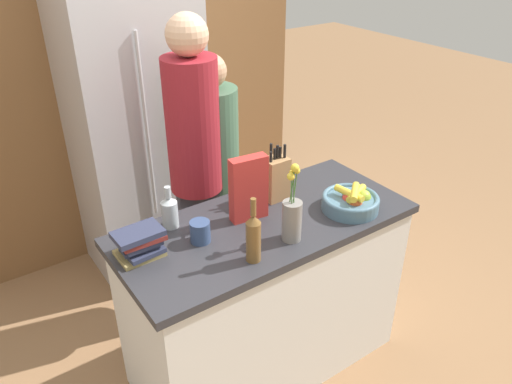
{
  "coord_description": "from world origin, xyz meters",
  "views": [
    {
      "loc": [
        -1.17,
        -1.59,
        2.2
      ],
      "look_at": [
        0.0,
        0.08,
        1.05
      ],
      "focal_mm": 35.0,
      "sensor_mm": 36.0,
      "label": 1
    }
  ],
  "objects_px": {
    "refrigerator": "(136,127)",
    "knife_block": "(275,178)",
    "person_at_sink": "(195,160)",
    "book_stack": "(140,242)",
    "person_in_blue": "(214,173)",
    "flower_vase": "(292,217)",
    "bottle_oil": "(253,237)",
    "fruit_bowl": "(352,201)",
    "cereal_box": "(249,189)",
    "coffee_mug": "(200,231)",
    "bottle_vinegar": "(170,211)"
  },
  "relations": [
    {
      "from": "flower_vase",
      "to": "bottle_oil",
      "type": "xyz_separation_m",
      "value": [
        -0.22,
        -0.03,
        0.0
      ]
    },
    {
      "from": "flower_vase",
      "to": "bottle_vinegar",
      "type": "bearing_deg",
      "value": 134.58
    },
    {
      "from": "flower_vase",
      "to": "bottle_oil",
      "type": "relative_size",
      "value": 1.27
    },
    {
      "from": "cereal_box",
      "to": "bottle_oil",
      "type": "xyz_separation_m",
      "value": [
        -0.17,
        -0.28,
        -0.04
      ]
    },
    {
      "from": "cereal_box",
      "to": "bottle_vinegar",
      "type": "bearing_deg",
      "value": 156.62
    },
    {
      "from": "refrigerator",
      "to": "flower_vase",
      "type": "bearing_deg",
      "value": -85.61
    },
    {
      "from": "fruit_bowl",
      "to": "coffee_mug",
      "type": "relative_size",
      "value": 2.29
    },
    {
      "from": "cereal_box",
      "to": "coffee_mug",
      "type": "xyz_separation_m",
      "value": [
        -0.28,
        -0.03,
        -0.11
      ]
    },
    {
      "from": "flower_vase",
      "to": "person_in_blue",
      "type": "relative_size",
      "value": 0.24
    },
    {
      "from": "flower_vase",
      "to": "person_in_blue",
      "type": "xyz_separation_m",
      "value": [
        0.08,
        0.81,
        -0.15
      ]
    },
    {
      "from": "cereal_box",
      "to": "book_stack",
      "type": "height_order",
      "value": "cereal_box"
    },
    {
      "from": "coffee_mug",
      "to": "bottle_oil",
      "type": "relative_size",
      "value": 0.41
    },
    {
      "from": "refrigerator",
      "to": "person_at_sink",
      "type": "distance_m",
      "value": 0.69
    },
    {
      "from": "fruit_bowl",
      "to": "coffee_mug",
      "type": "xyz_separation_m",
      "value": [
        -0.73,
        0.19,
        0.0
      ]
    },
    {
      "from": "flower_vase",
      "to": "book_stack",
      "type": "relative_size",
      "value": 1.8
    },
    {
      "from": "cereal_box",
      "to": "book_stack",
      "type": "distance_m",
      "value": 0.55
    },
    {
      "from": "refrigerator",
      "to": "coffee_mug",
      "type": "xyz_separation_m",
      "value": [
        -0.23,
        -1.22,
        -0.03
      ]
    },
    {
      "from": "person_in_blue",
      "to": "flower_vase",
      "type": "bearing_deg",
      "value": -85.22
    },
    {
      "from": "bottle_vinegar",
      "to": "person_in_blue",
      "type": "xyz_separation_m",
      "value": [
        0.48,
        0.41,
        -0.12
      ]
    },
    {
      "from": "cereal_box",
      "to": "person_in_blue",
      "type": "bearing_deg",
      "value": 76.13
    },
    {
      "from": "refrigerator",
      "to": "book_stack",
      "type": "height_order",
      "value": "refrigerator"
    },
    {
      "from": "refrigerator",
      "to": "coffee_mug",
      "type": "bearing_deg",
      "value": -100.51
    },
    {
      "from": "fruit_bowl",
      "to": "book_stack",
      "type": "relative_size",
      "value": 1.34
    },
    {
      "from": "fruit_bowl",
      "to": "cereal_box",
      "type": "xyz_separation_m",
      "value": [
        -0.45,
        0.22,
        0.11
      ]
    },
    {
      "from": "knife_block",
      "to": "coffee_mug",
      "type": "relative_size",
      "value": 2.5
    },
    {
      "from": "bottle_oil",
      "to": "knife_block",
      "type": "bearing_deg",
      "value": 43.32
    },
    {
      "from": "coffee_mug",
      "to": "book_stack",
      "type": "xyz_separation_m",
      "value": [
        -0.26,
        0.05,
        0.01
      ]
    },
    {
      "from": "flower_vase",
      "to": "book_stack",
      "type": "height_order",
      "value": "flower_vase"
    },
    {
      "from": "refrigerator",
      "to": "cereal_box",
      "type": "bearing_deg",
      "value": -87.35
    },
    {
      "from": "flower_vase",
      "to": "coffee_mug",
      "type": "xyz_separation_m",
      "value": [
        -0.34,
        0.22,
        -0.06
      ]
    },
    {
      "from": "bottle_vinegar",
      "to": "flower_vase",
      "type": "bearing_deg",
      "value": -45.42
    },
    {
      "from": "fruit_bowl",
      "to": "book_stack",
      "type": "xyz_separation_m",
      "value": [
        -0.99,
        0.24,
        0.02
      ]
    },
    {
      "from": "fruit_bowl",
      "to": "bottle_oil",
      "type": "distance_m",
      "value": 0.63
    },
    {
      "from": "book_stack",
      "to": "person_in_blue",
      "type": "height_order",
      "value": "person_in_blue"
    },
    {
      "from": "flower_vase",
      "to": "bottle_vinegar",
      "type": "height_order",
      "value": "flower_vase"
    },
    {
      "from": "fruit_bowl",
      "to": "book_stack",
      "type": "distance_m",
      "value": 1.02
    },
    {
      "from": "refrigerator",
      "to": "knife_block",
      "type": "height_order",
      "value": "refrigerator"
    },
    {
      "from": "person_in_blue",
      "to": "bottle_oil",
      "type": "bearing_deg",
      "value": -99.47
    },
    {
      "from": "bottle_oil",
      "to": "person_at_sink",
      "type": "distance_m",
      "value": 0.8
    },
    {
      "from": "cereal_box",
      "to": "person_in_blue",
      "type": "relative_size",
      "value": 0.2
    },
    {
      "from": "coffee_mug",
      "to": "book_stack",
      "type": "bearing_deg",
      "value": 168.5
    },
    {
      "from": "flower_vase",
      "to": "bottle_vinegar",
      "type": "distance_m",
      "value": 0.56
    },
    {
      "from": "knife_block",
      "to": "person_in_blue",
      "type": "bearing_deg",
      "value": 99.14
    },
    {
      "from": "knife_block",
      "to": "book_stack",
      "type": "xyz_separation_m",
      "value": [
        -0.75,
        -0.06,
        -0.05
      ]
    },
    {
      "from": "cereal_box",
      "to": "person_at_sink",
      "type": "height_order",
      "value": "person_at_sink"
    },
    {
      "from": "bottle_oil",
      "to": "person_at_sink",
      "type": "height_order",
      "value": "person_at_sink"
    },
    {
      "from": "refrigerator",
      "to": "fruit_bowl",
      "type": "relative_size",
      "value": 7.25
    },
    {
      "from": "fruit_bowl",
      "to": "person_in_blue",
      "type": "bearing_deg",
      "value": 112.0
    },
    {
      "from": "cereal_box",
      "to": "person_in_blue",
      "type": "distance_m",
      "value": 0.61
    },
    {
      "from": "coffee_mug",
      "to": "person_in_blue",
      "type": "bearing_deg",
      "value": 54.73
    }
  ]
}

